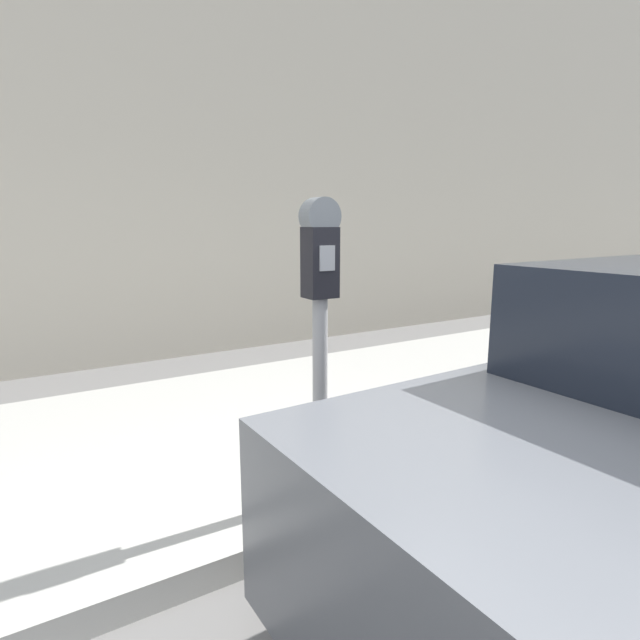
{
  "coord_description": "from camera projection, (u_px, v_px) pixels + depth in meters",
  "views": [
    {
      "loc": [
        -1.18,
        -1.13,
        1.62
      ],
      "look_at": [
        0.12,
        1.02,
        1.14
      ],
      "focal_mm": 28.0,
      "sensor_mm": 36.0,
      "label": 1
    }
  ],
  "objects": [
    {
      "name": "parking_meter",
      "position": [
        320.0,
        309.0,
        2.55
      ],
      "size": [
        0.19,
        0.14,
        1.6
      ],
      "color": "gray",
      "rests_on": "sidewalk"
    },
    {
      "name": "building_facade",
      "position": [
        123.0,
        86.0,
        5.48
      ],
      "size": [
        24.0,
        0.3,
        6.21
      ],
      "color": "beige",
      "rests_on": "ground_plane"
    },
    {
      "name": "sidewalk",
      "position": [
        224.0,
        436.0,
        3.69
      ],
      "size": [
        24.0,
        2.8,
        0.15
      ],
      "color": "#ADAAA3",
      "rests_on": "ground_plane"
    }
  ]
}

